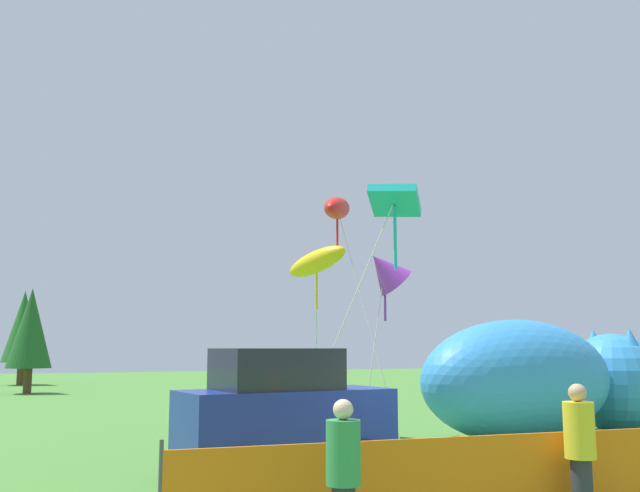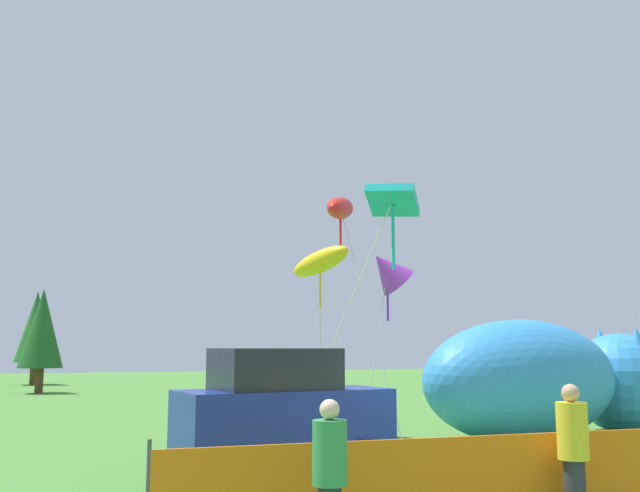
{
  "view_description": "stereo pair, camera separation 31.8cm",
  "coord_description": "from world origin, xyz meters",
  "px_view_note": "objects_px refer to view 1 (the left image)",
  "views": [
    {
      "loc": [
        -6.83,
        -10.52,
        2.3
      ],
      "look_at": [
        -1.05,
        3.26,
        4.44
      ],
      "focal_mm": 40.0,
      "sensor_mm": 36.0,
      "label": 1
    },
    {
      "loc": [
        -6.53,
        -10.64,
        2.3
      ],
      "look_at": [
        -1.05,
        3.26,
        4.44
      ],
      "focal_mm": 40.0,
      "sensor_mm": 36.0,
      "label": 2
    }
  ],
  "objects_px": {
    "parked_car": "(283,413)",
    "kite_yellow_hero": "(317,262)",
    "spectator_in_black_shirt": "(580,448)",
    "inflatable_cat": "(544,384)",
    "kite_purple_delta": "(385,270)",
    "folding_chair": "(585,449)",
    "spectator_in_white_shirt": "(343,474)",
    "kite_teal_diamond": "(393,205)",
    "kite_red_lizard": "(337,209)"
  },
  "relations": [
    {
      "from": "folding_chair",
      "to": "kite_red_lizard",
      "type": "relative_size",
      "value": 0.13
    },
    {
      "from": "parked_car",
      "to": "spectator_in_black_shirt",
      "type": "height_order",
      "value": "parked_car"
    },
    {
      "from": "kite_red_lizard",
      "to": "kite_purple_delta",
      "type": "bearing_deg",
      "value": -65.67
    },
    {
      "from": "folding_chair",
      "to": "kite_yellow_hero",
      "type": "xyz_separation_m",
      "value": [
        -1.94,
        7.79,
        4.12
      ]
    },
    {
      "from": "parked_car",
      "to": "kite_purple_delta",
      "type": "bearing_deg",
      "value": 33.49
    },
    {
      "from": "spectator_in_white_shirt",
      "to": "kite_red_lizard",
      "type": "relative_size",
      "value": 0.26
    },
    {
      "from": "kite_teal_diamond",
      "to": "parked_car",
      "type": "bearing_deg",
      "value": 145.24
    },
    {
      "from": "inflatable_cat",
      "to": "kite_teal_diamond",
      "type": "height_order",
      "value": "kite_teal_diamond"
    },
    {
      "from": "kite_yellow_hero",
      "to": "spectator_in_white_shirt",
      "type": "bearing_deg",
      "value": -111.04
    },
    {
      "from": "kite_yellow_hero",
      "to": "kite_teal_diamond",
      "type": "bearing_deg",
      "value": -99.82
    },
    {
      "from": "folding_chair",
      "to": "kite_purple_delta",
      "type": "distance_m",
      "value": 6.89
    },
    {
      "from": "kite_red_lizard",
      "to": "spectator_in_white_shirt",
      "type": "bearing_deg",
      "value": -113.88
    },
    {
      "from": "kite_purple_delta",
      "to": "kite_teal_diamond",
      "type": "xyz_separation_m",
      "value": [
        -2.11,
        -4.36,
        0.69
      ]
    },
    {
      "from": "kite_purple_delta",
      "to": "spectator_in_black_shirt",
      "type": "bearing_deg",
      "value": -100.85
    },
    {
      "from": "kite_red_lizard",
      "to": "kite_teal_diamond",
      "type": "bearing_deg",
      "value": -104.08
    },
    {
      "from": "folding_chair",
      "to": "inflatable_cat",
      "type": "xyz_separation_m",
      "value": [
        3.04,
        4.64,
        0.87
      ]
    },
    {
      "from": "spectator_in_black_shirt",
      "to": "kite_red_lizard",
      "type": "distance_m",
      "value": 11.09
    },
    {
      "from": "parked_car",
      "to": "kite_red_lizard",
      "type": "height_order",
      "value": "kite_red_lizard"
    },
    {
      "from": "kite_yellow_hero",
      "to": "inflatable_cat",
      "type": "bearing_deg",
      "value": -32.34
    },
    {
      "from": "spectator_in_black_shirt",
      "to": "kite_yellow_hero",
      "type": "relative_size",
      "value": 0.35
    },
    {
      "from": "inflatable_cat",
      "to": "spectator_in_white_shirt",
      "type": "distance_m",
      "value": 11.83
    },
    {
      "from": "kite_yellow_hero",
      "to": "folding_chair",
      "type": "bearing_deg",
      "value": -76.04
    },
    {
      "from": "spectator_in_black_shirt",
      "to": "kite_purple_delta",
      "type": "height_order",
      "value": "kite_purple_delta"
    },
    {
      "from": "kite_yellow_hero",
      "to": "kite_purple_delta",
      "type": "xyz_separation_m",
      "value": [
        1.0,
        -2.08,
        -0.38
      ]
    },
    {
      "from": "parked_car",
      "to": "kite_red_lizard",
      "type": "distance_m",
      "value": 7.47
    },
    {
      "from": "inflatable_cat",
      "to": "spectator_in_black_shirt",
      "type": "xyz_separation_m",
      "value": [
        -5.58,
        -7.31,
        -0.38
      ]
    },
    {
      "from": "folding_chair",
      "to": "spectator_in_white_shirt",
      "type": "xyz_separation_m",
      "value": [
        -6.05,
        -2.92,
        0.44
      ]
    },
    {
      "from": "kite_purple_delta",
      "to": "kite_teal_diamond",
      "type": "distance_m",
      "value": 4.9
    },
    {
      "from": "parked_car",
      "to": "kite_teal_diamond",
      "type": "distance_m",
      "value": 4.38
    },
    {
      "from": "kite_yellow_hero",
      "to": "kite_teal_diamond",
      "type": "height_order",
      "value": "kite_teal_diamond"
    },
    {
      "from": "inflatable_cat",
      "to": "spectator_in_black_shirt",
      "type": "bearing_deg",
      "value": -139.15
    },
    {
      "from": "kite_red_lizard",
      "to": "kite_yellow_hero",
      "type": "bearing_deg",
      "value": 118.6
    },
    {
      "from": "kite_purple_delta",
      "to": "kite_yellow_hero",
      "type": "bearing_deg",
      "value": 115.65
    },
    {
      "from": "folding_chair",
      "to": "kite_red_lizard",
      "type": "distance_m",
      "value": 9.19
    },
    {
      "from": "spectator_in_white_shirt",
      "to": "inflatable_cat",
      "type": "bearing_deg",
      "value": 39.71
    },
    {
      "from": "parked_car",
      "to": "inflatable_cat",
      "type": "xyz_separation_m",
      "value": [
        7.82,
        2.09,
        0.28
      ]
    },
    {
      "from": "inflatable_cat",
      "to": "kite_purple_delta",
      "type": "xyz_separation_m",
      "value": [
        -3.98,
        1.07,
        2.87
      ]
    },
    {
      "from": "parked_car",
      "to": "inflatable_cat",
      "type": "relative_size",
      "value": 0.48
    },
    {
      "from": "spectator_in_black_shirt",
      "to": "folding_chair",
      "type": "bearing_deg",
      "value": 46.44
    },
    {
      "from": "parked_car",
      "to": "kite_yellow_hero",
      "type": "bearing_deg",
      "value": 55.57
    },
    {
      "from": "inflatable_cat",
      "to": "kite_yellow_hero",
      "type": "distance_m",
      "value": 6.73
    },
    {
      "from": "spectator_in_black_shirt",
      "to": "spectator_in_white_shirt",
      "type": "xyz_separation_m",
      "value": [
        -3.51,
        -0.24,
        -0.05
      ]
    },
    {
      "from": "inflatable_cat",
      "to": "spectator_in_black_shirt",
      "type": "height_order",
      "value": "inflatable_cat"
    },
    {
      "from": "spectator_in_white_shirt",
      "to": "kite_teal_diamond",
      "type": "relative_size",
      "value": 0.33
    },
    {
      "from": "parked_car",
      "to": "kite_teal_diamond",
      "type": "xyz_separation_m",
      "value": [
        1.73,
        -1.2,
        3.84
      ]
    },
    {
      "from": "spectator_in_black_shirt",
      "to": "kite_teal_diamond",
      "type": "relative_size",
      "value": 0.35
    },
    {
      "from": "parked_car",
      "to": "kite_yellow_hero",
      "type": "height_order",
      "value": "kite_yellow_hero"
    },
    {
      "from": "kite_teal_diamond",
      "to": "kite_yellow_hero",
      "type": "bearing_deg",
      "value": 80.18
    },
    {
      "from": "kite_yellow_hero",
      "to": "parked_car",
      "type": "bearing_deg",
      "value": -118.46
    },
    {
      "from": "kite_yellow_hero",
      "to": "kite_red_lizard",
      "type": "height_order",
      "value": "kite_red_lizard"
    }
  ]
}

